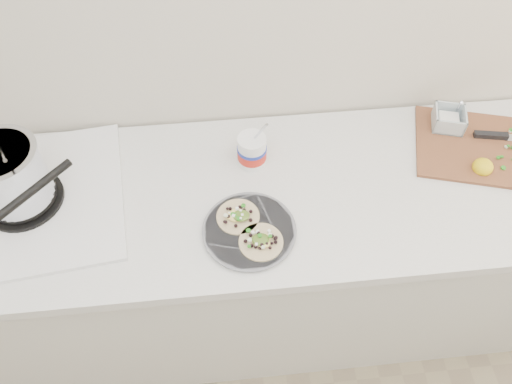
{
  "coord_description": "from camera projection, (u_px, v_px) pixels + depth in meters",
  "views": [
    {
      "loc": [
        0.0,
        0.48,
        2.13
      ],
      "look_at": [
        0.09,
        1.37,
        0.96
      ],
      "focal_mm": 35.0,
      "sensor_mm": 36.0,
      "label": 1
    }
  ],
  "objects": [
    {
      "name": "counter",
      "position": [
        230.0,
        262.0,
        1.91
      ],
      "size": [
        2.44,
        0.66,
        0.9
      ],
      "color": "silver",
      "rests_on": "ground"
    },
    {
      "name": "stove",
      "position": [
        15.0,
        185.0,
        1.45
      ],
      "size": [
        0.64,
        0.6,
        0.28
      ],
      "rotation": [
        0.0,
        0.0,
        0.11
      ],
      "color": "silver",
      "rests_on": "counter"
    },
    {
      "name": "cutboard",
      "position": [
        486.0,
        143.0,
        1.65
      ],
      "size": [
        0.54,
        0.44,
        0.07
      ],
      "rotation": [
        0.0,
        0.0,
        -0.28
      ],
      "color": "brown",
      "rests_on": "counter"
    },
    {
      "name": "tub",
      "position": [
        253.0,
        149.0,
        1.57
      ],
      "size": [
        0.09,
        0.09,
        0.21
      ],
      "rotation": [
        0.0,
        0.0,
        0.42
      ],
      "color": "white",
      "rests_on": "counter"
    },
    {
      "name": "taco_plate",
      "position": [
        249.0,
        229.0,
        1.45
      ],
      "size": [
        0.28,
        0.28,
        0.04
      ],
      "rotation": [
        0.0,
        0.0,
        0.29
      ],
      "color": "slate",
      "rests_on": "counter"
    }
  ]
}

